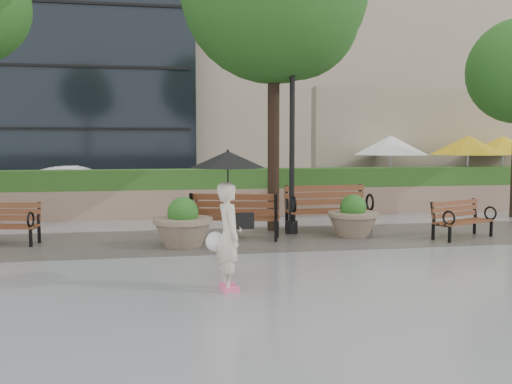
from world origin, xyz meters
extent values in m
plane|color=gray|center=(0.00, 0.00, 0.00)|extent=(100.00, 100.00, 0.00)
cube|color=#383330|center=(0.00, 3.00, 0.01)|extent=(28.00, 3.20, 0.01)
cube|color=#957460|center=(0.00, 7.00, 0.40)|extent=(24.00, 0.80, 0.80)
cube|color=#29531B|center=(0.00, 7.00, 1.08)|extent=(24.00, 0.75, 0.55)
cube|color=tan|center=(9.50, 10.00, 2.00)|extent=(10.00, 0.60, 4.00)
cube|color=#29531B|center=(9.00, 7.80, 0.45)|extent=(8.00, 0.50, 0.90)
cube|color=black|center=(0.00, 11.00, 0.00)|extent=(40.00, 7.00, 0.00)
cube|color=tan|center=(10.00, 23.00, 10.00)|extent=(18.00, 10.00, 20.00)
cube|color=brown|center=(-4.09, 3.44, 0.67)|extent=(1.59, 0.40, 0.38)
torus|color=black|center=(-3.42, 2.90, 0.55)|extent=(0.10, 0.33, 0.33)
cube|color=brown|center=(0.77, 3.09, 0.47)|extent=(1.99, 1.06, 0.05)
cube|color=brown|center=(0.69, 2.80, 0.79)|extent=(1.87, 0.64, 0.45)
cube|color=black|center=(0.76, 3.06, 0.24)|extent=(2.02, 1.16, 0.49)
torus|color=black|center=(1.68, 3.03, 0.66)|extent=(0.16, 0.39, 0.39)
torus|color=black|center=(-0.05, 3.51, 0.66)|extent=(0.16, 0.39, 0.39)
cube|color=brown|center=(3.10, 3.78, 0.49)|extent=(2.03, 0.70, 0.06)
cube|color=brown|center=(3.09, 4.09, 0.84)|extent=(2.01, 0.23, 0.47)
cube|color=black|center=(3.10, 3.81, 0.26)|extent=(2.04, 0.81, 0.51)
torus|color=black|center=(2.17, 3.53, 0.69)|extent=(0.08, 0.41, 0.41)
torus|color=black|center=(4.06, 3.62, 0.69)|extent=(0.08, 0.41, 0.41)
cube|color=brown|center=(5.69, 2.24, 0.37)|extent=(1.59, 1.03, 0.04)
cube|color=brown|center=(5.59, 2.46, 0.64)|extent=(1.45, 0.71, 0.36)
cube|color=black|center=(5.68, 2.27, 0.20)|extent=(1.62, 1.11, 0.39)
torus|color=black|center=(5.09, 1.81, 0.53)|extent=(0.16, 0.31, 0.31)
torus|color=black|center=(6.41, 2.39, 0.53)|extent=(0.16, 0.31, 0.31)
cylinder|color=#7F6B56|center=(-0.41, 2.38, 0.53)|extent=(1.20, 1.20, 0.10)
sphere|color=#133F12|center=(-0.41, 2.38, 0.70)|extent=(0.62, 0.62, 0.62)
cylinder|color=#7F6B56|center=(3.40, 2.96, 0.50)|extent=(1.13, 1.13, 0.09)
sphere|color=#133F12|center=(3.40, 2.96, 0.66)|extent=(0.58, 0.58, 0.58)
cylinder|color=black|center=(2.14, 3.56, 2.02)|extent=(0.12, 0.12, 4.03)
cylinder|color=black|center=(2.14, 3.56, 0.15)|extent=(0.28, 0.28, 0.30)
sphere|color=black|center=(2.14, 3.56, 4.08)|extent=(0.24, 0.24, 0.24)
cylinder|color=black|center=(1.83, 4.15, 2.64)|extent=(0.28, 0.28, 5.28)
sphere|color=#133F12|center=(2.43, 4.45, 5.13)|extent=(3.06, 3.06, 3.06)
cylinder|color=black|center=(6.67, 8.47, 0.05)|extent=(0.40, 0.40, 0.10)
cylinder|color=#99999E|center=(6.67, 8.47, 1.10)|extent=(0.06, 0.06, 2.20)
cone|color=white|center=(6.67, 8.47, 2.00)|extent=(2.50, 2.50, 0.60)
cylinder|color=black|center=(9.15, 8.00, 0.05)|extent=(0.40, 0.40, 0.10)
cylinder|color=#99999E|center=(9.15, 8.00, 1.10)|extent=(0.06, 0.06, 2.20)
cone|color=gold|center=(9.15, 8.00, 2.00)|extent=(2.50, 2.50, 0.60)
cylinder|color=black|center=(10.92, 8.76, 0.05)|extent=(0.40, 0.40, 0.10)
cylinder|color=#99999E|center=(10.92, 8.76, 1.10)|extent=(0.06, 0.06, 2.20)
cone|color=gold|center=(10.92, 8.76, 2.00)|extent=(2.50, 2.50, 0.60)
imported|color=white|center=(-3.45, 10.59, 0.65)|extent=(4.04, 1.58, 1.31)
imported|color=beige|center=(0.05, -1.16, 0.83)|extent=(0.46, 0.63, 1.65)
cube|color=#F2598C|center=(0.04, -1.04, 0.04)|extent=(0.12, 0.24, 0.08)
cube|color=#F2598C|center=(0.07, -1.30, 0.04)|extent=(0.12, 0.24, 0.08)
cube|color=black|center=(0.27, -1.09, 0.98)|extent=(0.13, 0.32, 0.23)
sphere|color=white|center=(-0.11, -0.95, 0.67)|extent=(0.29, 0.29, 0.29)
cylinder|color=black|center=(0.05, -1.11, 1.45)|extent=(0.02, 0.02, 0.88)
cone|color=black|center=(0.05, -1.11, 1.86)|extent=(1.08, 1.08, 0.23)
camera|label=1|loc=(-1.00, -9.08, 2.11)|focal=40.00mm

